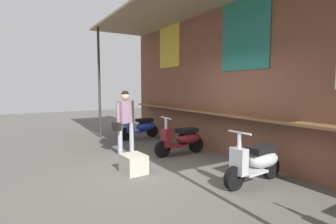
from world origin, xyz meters
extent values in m
plane|color=#56544F|center=(0.00, 0.00, 0.00)|extent=(29.29, 29.29, 0.00)
cube|color=brown|center=(0.00, 2.02, 1.93)|extent=(10.46, 0.25, 3.85)
cube|color=brown|center=(0.00, 1.72, 1.05)|extent=(9.42, 0.36, 0.05)
cube|color=gold|center=(-3.07, 1.89, 2.99)|extent=(1.18, 0.02, 1.33)
cube|color=#236B5B|center=(0.07, 1.89, 2.87)|extent=(1.35, 0.02, 1.60)
cylinder|color=#332D28|center=(-4.39, -0.02, 1.83)|extent=(0.08, 0.08, 3.65)
ellipsoid|color=#233D9E|center=(-3.52, 1.25, 0.40)|extent=(0.42, 0.72, 0.30)
cube|color=black|center=(-3.52, 1.20, 0.60)|extent=(0.33, 0.57, 0.10)
cube|color=#233D9E|center=(-3.50, 0.90, 0.25)|extent=(0.41, 0.52, 0.04)
cube|color=#233D9E|center=(-3.48, 0.60, 0.47)|extent=(0.29, 0.18, 0.44)
cylinder|color=#B7B7BC|center=(-3.48, 0.60, 0.60)|extent=(0.07, 0.07, 0.70)
cylinder|color=#B7B7BC|center=(-3.48, 0.60, 0.95)|extent=(0.46, 0.06, 0.04)
cylinder|color=black|center=(-3.48, 0.50, 0.20)|extent=(0.12, 0.41, 0.40)
cylinder|color=black|center=(-3.54, 1.50, 0.20)|extent=(0.12, 0.41, 0.40)
ellipsoid|color=maroon|center=(-1.12, 1.25, 0.40)|extent=(0.39, 0.71, 0.30)
cube|color=black|center=(-1.12, 1.20, 0.60)|extent=(0.31, 0.55, 0.10)
cube|color=maroon|center=(-1.12, 0.90, 0.25)|extent=(0.39, 0.51, 0.04)
cube|color=maroon|center=(-1.13, 0.60, 0.47)|extent=(0.28, 0.16, 0.44)
cylinder|color=#B7B7BC|center=(-1.13, 0.60, 0.60)|extent=(0.07, 0.07, 0.70)
cylinder|color=#B7B7BC|center=(-1.13, 0.60, 0.95)|extent=(0.46, 0.04, 0.04)
cylinder|color=black|center=(-1.13, 0.50, 0.20)|extent=(0.11, 0.40, 0.40)
cylinder|color=black|center=(-1.12, 1.50, 0.20)|extent=(0.11, 0.40, 0.40)
ellipsoid|color=#B2B5BA|center=(1.18, 1.25, 0.40)|extent=(0.42, 0.72, 0.30)
cube|color=black|center=(1.18, 1.20, 0.60)|extent=(0.33, 0.57, 0.10)
cube|color=#B2B5BA|center=(1.20, 0.90, 0.25)|extent=(0.41, 0.52, 0.04)
cube|color=#B2B5BA|center=(1.21, 0.60, 0.47)|extent=(0.29, 0.17, 0.44)
cylinder|color=#B7B7BC|center=(1.21, 0.60, 0.60)|extent=(0.07, 0.07, 0.70)
cylinder|color=#B7B7BC|center=(1.21, 0.60, 0.95)|extent=(0.46, 0.06, 0.04)
cylinder|color=black|center=(1.22, 0.50, 0.20)|extent=(0.12, 0.40, 0.40)
cylinder|color=black|center=(1.17, 1.50, 0.20)|extent=(0.12, 0.40, 0.40)
cylinder|color=#999EA8|center=(-1.93, 0.05, 0.39)|extent=(0.12, 0.12, 0.79)
cylinder|color=#999EA8|center=(-1.93, -0.27, 0.39)|extent=(0.12, 0.12, 0.79)
cube|color=gray|center=(-1.93, -0.11, 1.07)|extent=(0.32, 0.44, 0.56)
sphere|color=tan|center=(-1.93, -0.11, 1.47)|extent=(0.21, 0.21, 0.21)
sphere|color=black|center=(-1.93, -0.11, 1.50)|extent=(0.20, 0.20, 0.20)
cylinder|color=gray|center=(-2.01, 0.11, 1.05)|extent=(0.08, 0.08, 0.53)
cylinder|color=gray|center=(-1.85, -0.33, 1.05)|extent=(0.08, 0.08, 0.53)
cube|color=black|center=(-1.81, -0.39, 0.73)|extent=(0.28, 0.18, 0.20)
cube|color=#B2A899|center=(-0.44, -0.56, 0.18)|extent=(0.54, 0.44, 0.37)
camera|label=1|loc=(4.22, -2.60, 1.70)|focal=28.02mm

